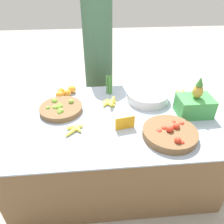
# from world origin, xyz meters

# --- Properties ---
(ground_plane) EXTENTS (12.00, 12.00, 0.00)m
(ground_plane) POSITION_xyz_m (0.00, 0.00, 0.00)
(ground_plane) COLOR #A39E93
(market_table) EXTENTS (1.81, 1.14, 0.67)m
(market_table) POSITION_xyz_m (0.00, 0.00, 0.34)
(market_table) COLOR brown
(market_table) RESTS_ON ground_plane
(lime_bowl) EXTENTS (0.38, 0.38, 0.08)m
(lime_bowl) POSITION_xyz_m (-0.45, 0.13, 0.70)
(lime_bowl) COLOR brown
(lime_bowl) RESTS_ON market_table
(tomato_basket) EXTENTS (0.41, 0.41, 0.10)m
(tomato_basket) POSITION_xyz_m (0.41, -0.30, 0.71)
(tomato_basket) COLOR brown
(tomato_basket) RESTS_ON market_table
(orange_pile) EXTENTS (0.19, 0.19, 0.08)m
(orange_pile) POSITION_xyz_m (-0.43, 0.41, 0.71)
(orange_pile) COLOR orange
(orange_pile) RESTS_ON market_table
(metal_bowl) EXTENTS (0.40, 0.40, 0.08)m
(metal_bowl) POSITION_xyz_m (0.37, 0.25, 0.72)
(metal_bowl) COLOR silver
(metal_bowl) RESTS_ON market_table
(price_sign) EXTENTS (0.16, 0.04, 0.11)m
(price_sign) POSITION_xyz_m (0.09, -0.17, 0.73)
(price_sign) COLOR orange
(price_sign) RESTS_ON market_table
(produce_crate) EXTENTS (0.29, 0.22, 0.35)m
(produce_crate) POSITION_xyz_m (0.71, -0.01, 0.77)
(produce_crate) COLOR green
(produce_crate) RESTS_ON market_table
(veg_bundle) EXTENTS (0.06, 0.05, 0.20)m
(veg_bundle) POSITION_xyz_m (0.01, 0.41, 0.77)
(veg_bundle) COLOR #4C8E42
(veg_bundle) RESTS_ON market_table
(banana_bunch_front_center) EXTENTS (0.15, 0.16, 0.03)m
(banana_bunch_front_center) POSITION_xyz_m (-0.31, -0.15, 0.69)
(banana_bunch_front_center) COLOR #EFDB4C
(banana_bunch_front_center) RESTS_ON market_table
(banana_bunch_front_left) EXTENTS (0.14, 0.17, 0.04)m
(banana_bunch_front_left) POSITION_xyz_m (0.73, 0.32, 0.69)
(banana_bunch_front_left) COLOR #EFDB4C
(banana_bunch_front_left) RESTS_ON market_table
(banana_bunch_middle_right) EXTENTS (0.15, 0.19, 0.06)m
(banana_bunch_middle_right) POSITION_xyz_m (-0.00, 0.20, 0.70)
(banana_bunch_middle_right) COLOR #EFDB4C
(banana_bunch_middle_right) RESTS_ON market_table
(vendor_person) EXTENTS (0.33, 0.33, 1.66)m
(vendor_person) POSITION_xyz_m (-0.07, 0.98, 0.77)
(vendor_person) COLOR #385B42
(vendor_person) RESTS_ON ground_plane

